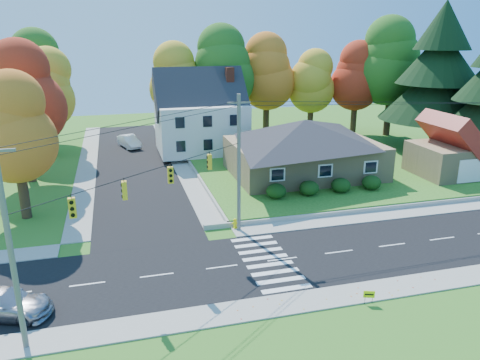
# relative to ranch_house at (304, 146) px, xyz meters

# --- Properties ---
(ground) EXTENTS (120.00, 120.00, 0.00)m
(ground) POSITION_rel_ranch_house_xyz_m (-8.00, -16.00, -3.27)
(ground) COLOR #3D7923
(road_main) EXTENTS (90.00, 8.00, 0.02)m
(road_main) POSITION_rel_ranch_house_xyz_m (-8.00, -16.00, -3.26)
(road_main) COLOR black
(road_main) RESTS_ON ground
(road_cross) EXTENTS (8.00, 44.00, 0.02)m
(road_cross) POSITION_rel_ranch_house_xyz_m (-16.00, 10.00, -3.25)
(road_cross) COLOR black
(road_cross) RESTS_ON ground
(sidewalk_north) EXTENTS (90.00, 2.00, 0.08)m
(sidewalk_north) POSITION_rel_ranch_house_xyz_m (-8.00, -11.00, -3.23)
(sidewalk_north) COLOR #9C9A90
(sidewalk_north) RESTS_ON ground
(sidewalk_south) EXTENTS (90.00, 2.00, 0.08)m
(sidewalk_south) POSITION_rel_ranch_house_xyz_m (-8.00, -21.00, -3.23)
(sidewalk_south) COLOR #9C9A90
(sidewalk_south) RESTS_ON ground
(lawn) EXTENTS (30.00, 30.00, 0.50)m
(lawn) POSITION_rel_ranch_house_xyz_m (5.00, 5.00, -3.02)
(lawn) COLOR #3D7923
(lawn) RESTS_ON ground
(ranch_house) EXTENTS (14.60, 10.60, 5.40)m
(ranch_house) POSITION_rel_ranch_house_xyz_m (0.00, 0.00, 0.00)
(ranch_house) COLOR tan
(ranch_house) RESTS_ON lawn
(colonial_house) EXTENTS (10.40, 8.40, 9.60)m
(colonial_house) POSITION_rel_ranch_house_xyz_m (-7.96, 12.00, 1.32)
(colonial_house) COLOR silver
(colonial_house) RESTS_ON lawn
(garage) EXTENTS (7.30, 6.30, 4.60)m
(garage) POSITION_rel_ranch_house_xyz_m (14.00, -4.01, -0.42)
(garage) COLOR tan
(garage) RESTS_ON lawn
(hedge_row) EXTENTS (10.70, 1.70, 1.27)m
(hedge_row) POSITION_rel_ranch_house_xyz_m (-0.50, -6.20, -2.13)
(hedge_row) COLOR #163A10
(hedge_row) RESTS_ON lawn
(traffic_infrastructure) EXTENTS (38.10, 10.66, 10.00)m
(traffic_infrastructure) POSITION_rel_ranch_house_xyz_m (-8.15, -14.65, 1.88)
(traffic_infrastructure) COLOR #666059
(traffic_infrastructure) RESTS_ON ground
(tree_lot_0) EXTENTS (6.72, 6.72, 12.51)m
(tree_lot_0) POSITION_rel_ranch_house_xyz_m (-10.00, 18.00, 5.04)
(tree_lot_0) COLOR #3F2A19
(tree_lot_0) RESTS_ON lawn
(tree_lot_1) EXTENTS (7.84, 7.84, 14.60)m
(tree_lot_1) POSITION_rel_ranch_house_xyz_m (-4.00, 17.00, 6.35)
(tree_lot_1) COLOR #3F2A19
(tree_lot_1) RESTS_ON lawn
(tree_lot_2) EXTENTS (7.28, 7.28, 13.56)m
(tree_lot_2) POSITION_rel_ranch_house_xyz_m (2.00, 18.00, 5.70)
(tree_lot_2) COLOR #3F2A19
(tree_lot_2) RESTS_ON lawn
(tree_lot_3) EXTENTS (6.16, 6.16, 11.47)m
(tree_lot_3) POSITION_rel_ranch_house_xyz_m (8.00, 17.00, 4.39)
(tree_lot_3) COLOR #3F2A19
(tree_lot_3) RESTS_ON lawn
(tree_lot_4) EXTENTS (6.72, 6.72, 12.51)m
(tree_lot_4) POSITION_rel_ranch_house_xyz_m (14.00, 16.00, 5.04)
(tree_lot_4) COLOR #3F2A19
(tree_lot_4) RESTS_ON lawn
(tree_lot_5) EXTENTS (8.40, 8.40, 15.64)m
(tree_lot_5) POSITION_rel_ranch_house_xyz_m (18.00, 14.00, 7.00)
(tree_lot_5) COLOR #3F2A19
(tree_lot_5) RESTS_ON lawn
(conifer_east_a) EXTENTS (12.80, 12.80, 16.96)m
(conifer_east_a) POSITION_rel_ranch_house_xyz_m (19.00, 6.00, 6.12)
(conifer_east_a) COLOR #3F2A19
(conifer_east_a) RESTS_ON lawn
(tree_west_0) EXTENTS (6.16, 6.16, 11.47)m
(tree_west_0) POSITION_rel_ranch_house_xyz_m (-25.00, -4.00, 3.89)
(tree_west_0) COLOR #3F2A19
(tree_west_0) RESTS_ON ground
(tree_west_1) EXTENTS (7.28, 7.28, 13.56)m
(tree_west_1) POSITION_rel_ranch_house_xyz_m (-26.00, 6.00, 5.20)
(tree_west_1) COLOR #3F2A19
(tree_west_1) RESTS_ON ground
(tree_west_2) EXTENTS (6.72, 6.72, 12.51)m
(tree_west_2) POSITION_rel_ranch_house_xyz_m (-25.00, 16.00, 4.54)
(tree_west_2) COLOR #3F2A19
(tree_west_2) RESTS_ON ground
(tree_west_3) EXTENTS (7.84, 7.84, 14.60)m
(tree_west_3) POSITION_rel_ranch_house_xyz_m (-27.00, 24.00, 5.85)
(tree_west_3) COLOR #3F2A19
(tree_west_3) RESTS_ON ground
(silver_sedan) EXTENTS (5.41, 3.57, 1.46)m
(silver_sedan) POSITION_rel_ranch_house_xyz_m (-24.00, -18.15, -2.52)
(silver_sedan) COLOR #9FA0AD
(silver_sedan) RESTS_ON road_main
(white_car) EXTENTS (3.00, 4.96, 1.54)m
(white_car) POSITION_rel_ranch_house_xyz_m (-16.17, 17.79, -2.47)
(white_car) COLOR silver
(white_car) RESTS_ON road_cross
(fire_hydrant) EXTENTS (0.47, 0.37, 0.82)m
(fire_hydrant) POSITION_rel_ranch_house_xyz_m (-9.70, -10.45, -2.87)
(fire_hydrant) COLOR yellow
(fire_hydrant) RESTS_ON ground
(yard_sign) EXTENTS (0.58, 0.23, 0.76)m
(yard_sign) POSITION_rel_ranch_house_xyz_m (-5.28, -22.03, -2.72)
(yard_sign) COLOR black
(yard_sign) RESTS_ON ground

